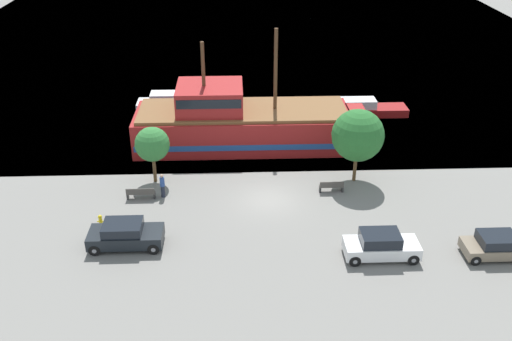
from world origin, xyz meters
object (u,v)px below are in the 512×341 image
Objects in this scene: moored_boat_dockside at (363,109)px; parked_car_curb_rear at (498,246)px; fire_hydrant at (100,220)px; pirate_ship at (240,123)px; bench_promenade_west at (141,193)px; bench_promenade_east at (331,186)px; pedestrian_walking_near at (162,186)px; parked_car_curb_mid at (125,235)px; moored_boat_outer at (167,104)px; parked_car_curb_front at (381,245)px.

parked_car_curb_rear is at bearing -81.42° from moored_boat_dockside.
parked_car_curb_rear is at bearing -9.82° from fire_hydrant.
parked_car_curb_rear is at bearing -47.55° from pirate_ship.
pirate_ship is 9.58× the size of bench_promenade_west.
fire_hydrant is 0.46× the size of bench_promenade_east.
parked_car_curb_rear is 21.17m from pedestrian_walking_near.
parked_car_curb_mid is 1.09× the size of parked_car_curb_rear.
moored_boat_outer is 19.42m from fire_hydrant.
pirate_ship is 10.69× the size of pedestrian_walking_near.
moored_boat_outer is at bearing 89.36° from bench_promenade_west.
moored_boat_outer is 7.29× the size of fire_hydrant.
parked_car_curb_mid is (-6.95, -13.98, -1.08)m from pirate_ship.
moored_boat_outer is 21.54m from parked_car_curb_mid.
fire_hydrant is at bearing -96.57° from moored_boat_outer.
pedestrian_walking_near is at bearing 9.41° from bench_promenade_west.
parked_car_curb_rear is 11.32m from bench_promenade_east.
parked_car_curb_mid is at bearing -90.76° from moored_boat_outer.
parked_car_curb_front reaches higher than bench_promenade_west.
parked_car_curb_mid is 2.53× the size of pedestrian_walking_near.
fire_hydrant is 3.79m from bench_promenade_west.
pirate_ship is at bearing 132.45° from parked_car_curb_rear.
moored_boat_outer is (-17.81, 1.62, 0.10)m from moored_boat_dockside.
parked_car_curb_front is (14.40, -23.18, 0.13)m from moored_boat_outer.
moored_boat_outer is (-6.66, 7.56, -1.21)m from pirate_ship.
parked_car_curb_front is 6.69m from parked_car_curb_rear.
pirate_ship is at bearing 51.31° from bench_promenade_west.
bench_promenade_east reaches higher than fire_hydrant.
moored_boat_dockside is 1.95× the size of parked_car_curb_rear.
pirate_ship reaches higher than moored_boat_outer.
pirate_ship is at bearing -48.60° from moored_boat_outer.
parked_car_curb_mid is (-18.10, -19.91, 0.24)m from moored_boat_dockside.
moored_boat_dockside is 4.51× the size of pedestrian_walking_near.
bench_promenade_east is (-5.03, -14.02, -0.11)m from moored_boat_dockside.
parked_car_curb_front is 2.47× the size of pedestrian_walking_near.
fire_hydrant is 0.45× the size of pedestrian_walking_near.
bench_promenade_west is (-6.84, -8.54, -1.41)m from pirate_ship.
moored_boat_outer reaches higher than moored_boat_dockside.
pirate_ship reaches higher than pedestrian_walking_near.
moored_boat_dockside reaches higher than parked_car_curb_rear.
parked_car_curb_mid is at bearing -91.10° from bench_promenade_west.
parked_car_curb_mid is 2.26× the size of bench_promenade_west.
pirate_ship is at bearing 116.36° from parked_car_curb_front.
parked_car_curb_front is 5.52× the size of fire_hydrant.
bench_promenade_west is 1.12× the size of pedestrian_walking_near.
bench_promenade_west is (-17.99, -14.48, -0.10)m from moored_boat_dockside.
pirate_ship is 4.61× the size of parked_car_curb_rear.
pedestrian_walking_near is (3.51, 3.43, 0.46)m from fire_hydrant.
pedestrian_walking_near is (-19.81, 7.47, 0.18)m from parked_car_curb_rear.
parked_car_curb_front reaches higher than moored_boat_dockside.
fire_hydrant is 4.93m from pedestrian_walking_near.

